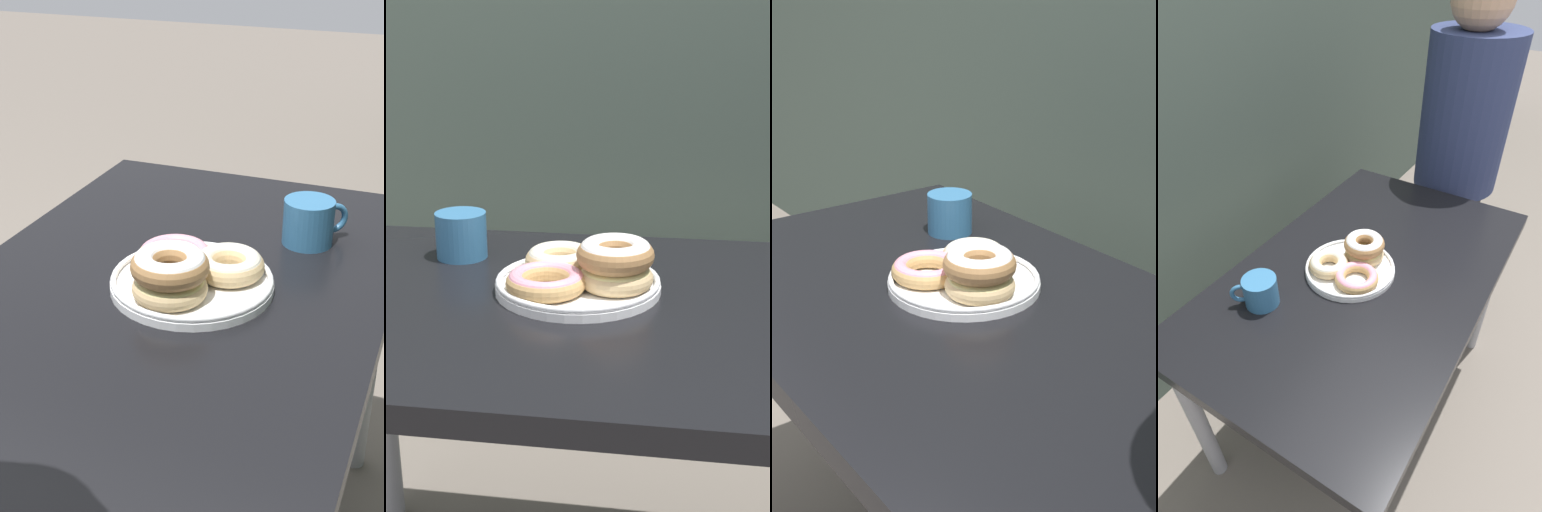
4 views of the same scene
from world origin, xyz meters
TOP-DOWN VIEW (x-y plane):
  - dining_table at (0.00, 0.38)m, footprint 1.15×0.71m
  - donut_plate at (-0.02, 0.42)m, footprint 0.29×0.27m
  - coffee_mug at (-0.27, 0.56)m, footprint 0.11×0.11m

SIDE VIEW (x-z plane):
  - dining_table at x=0.00m, z-range 0.28..0.99m
  - donut_plate at x=-0.02m, z-range 0.70..0.80m
  - coffee_mug at x=-0.27m, z-range 0.72..0.80m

